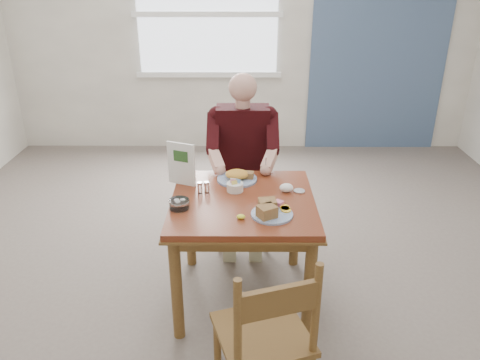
{
  "coord_description": "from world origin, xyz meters",
  "views": [
    {
      "loc": [
        -0.01,
        -2.63,
        2.07
      ],
      "look_at": [
        -0.02,
        0.0,
        0.88
      ],
      "focal_mm": 35.0,
      "sensor_mm": 36.0,
      "label": 1
    }
  ],
  "objects_px": {
    "table": "(243,214)",
    "near_plate": "(270,210)",
    "chair_far": "(243,185)",
    "far_plate": "(238,176)",
    "chair_near": "(266,338)",
    "diner": "(243,150)"
  },
  "relations": [
    {
      "from": "near_plate",
      "to": "table",
      "type": "bearing_deg",
      "value": 126.92
    },
    {
      "from": "near_plate",
      "to": "diner",
      "type": "bearing_deg",
      "value": 99.79
    },
    {
      "from": "chair_near",
      "to": "far_plate",
      "type": "height_order",
      "value": "chair_near"
    },
    {
      "from": "table",
      "to": "chair_far",
      "type": "relative_size",
      "value": 0.97
    },
    {
      "from": "near_plate",
      "to": "chair_near",
      "type": "bearing_deg",
      "value": -94.07
    },
    {
      "from": "chair_near",
      "to": "far_plate",
      "type": "xyz_separation_m",
      "value": [
        -0.14,
        1.21,
        0.3
      ]
    },
    {
      "from": "table",
      "to": "far_plate",
      "type": "bearing_deg",
      "value": 96.68
    },
    {
      "from": "table",
      "to": "chair_near",
      "type": "bearing_deg",
      "value": -83.37
    },
    {
      "from": "table",
      "to": "near_plate",
      "type": "xyz_separation_m",
      "value": [
        0.16,
        -0.21,
        0.14
      ]
    },
    {
      "from": "chair_near",
      "to": "far_plate",
      "type": "bearing_deg",
      "value": 96.64
    },
    {
      "from": "table",
      "to": "chair_far",
      "type": "bearing_deg",
      "value": 90.0
    },
    {
      "from": "chair_near",
      "to": "diner",
      "type": "xyz_separation_m",
      "value": [
        -0.11,
        1.63,
        0.33
      ]
    },
    {
      "from": "table",
      "to": "near_plate",
      "type": "relative_size",
      "value": 2.86
    },
    {
      "from": "table",
      "to": "near_plate",
      "type": "height_order",
      "value": "near_plate"
    },
    {
      "from": "diner",
      "to": "chair_near",
      "type": "bearing_deg",
      "value": -86.23
    },
    {
      "from": "diner",
      "to": "table",
      "type": "bearing_deg",
      "value": -90.0
    },
    {
      "from": "chair_far",
      "to": "near_plate",
      "type": "relative_size",
      "value": 2.95
    },
    {
      "from": "chair_near",
      "to": "far_plate",
      "type": "distance_m",
      "value": 1.26
    },
    {
      "from": "table",
      "to": "near_plate",
      "type": "bearing_deg",
      "value": -53.08
    },
    {
      "from": "chair_near",
      "to": "near_plate",
      "type": "xyz_separation_m",
      "value": [
        0.05,
        0.72,
        0.3
      ]
    },
    {
      "from": "diner",
      "to": "far_plate",
      "type": "xyz_separation_m",
      "value": [
        -0.03,
        -0.42,
        -0.03
      ]
    },
    {
      "from": "diner",
      "to": "far_plate",
      "type": "relative_size",
      "value": 4.49
    }
  ]
}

